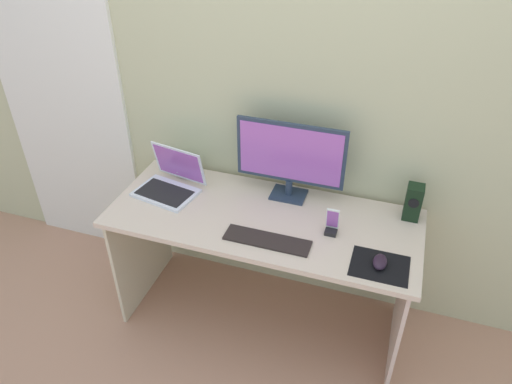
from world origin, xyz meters
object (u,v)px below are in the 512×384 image
(monitor, at_px, (290,157))
(phone_in_dock, at_px, (332,224))
(laptop, at_px, (170,183))
(fishbowl, at_px, (185,164))
(keyboard_external, at_px, (267,240))
(mouse, at_px, (380,262))
(speaker_right, at_px, (413,202))

(monitor, xyz_separation_m, phone_in_dock, (0.27, -0.23, -0.19))
(monitor, height_order, laptop, monitor)
(laptop, distance_m, fishbowl, 0.17)
(fishbowl, distance_m, keyboard_external, 0.73)
(monitor, xyz_separation_m, keyboard_external, (0.00, -0.38, -0.23))
(fishbowl, distance_m, phone_in_dock, 0.90)
(mouse, bearing_deg, monitor, 144.07)
(monitor, xyz_separation_m, speaker_right, (0.62, 0.01, -0.14))
(keyboard_external, bearing_deg, laptop, 159.14)
(monitor, xyz_separation_m, fishbowl, (-0.60, 0.02, -0.17))
(monitor, xyz_separation_m, mouse, (0.51, -0.38, -0.21))
(laptop, xyz_separation_m, keyboard_external, (0.61, -0.23, -0.04))
(fishbowl, height_order, mouse, fishbowl)
(monitor, bearing_deg, laptop, -166.27)
(speaker_right, xyz_separation_m, keyboard_external, (-0.61, -0.39, -0.09))
(fishbowl, xyz_separation_m, keyboard_external, (0.60, -0.40, -0.06))
(keyboard_external, bearing_deg, speaker_right, 32.76)
(laptop, xyz_separation_m, fishbowl, (0.01, 0.17, 0.02))
(laptop, distance_m, phone_in_dock, 0.88)
(monitor, distance_m, speaker_right, 0.63)
(monitor, relative_size, laptop, 1.56)
(fishbowl, xyz_separation_m, mouse, (1.11, -0.40, -0.05))
(speaker_right, bearing_deg, monitor, -179.00)
(monitor, bearing_deg, speaker_right, 1.00)
(fishbowl, xyz_separation_m, phone_in_dock, (0.87, -0.25, -0.02))
(mouse, height_order, phone_in_dock, phone_in_dock)
(monitor, distance_m, fishbowl, 0.62)
(phone_in_dock, bearing_deg, mouse, -32.56)
(keyboard_external, xyz_separation_m, mouse, (0.51, -0.00, 0.02))
(mouse, xyz_separation_m, phone_in_dock, (-0.24, 0.15, 0.03))
(monitor, bearing_deg, mouse, -36.75)
(mouse, bearing_deg, laptop, 169.00)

